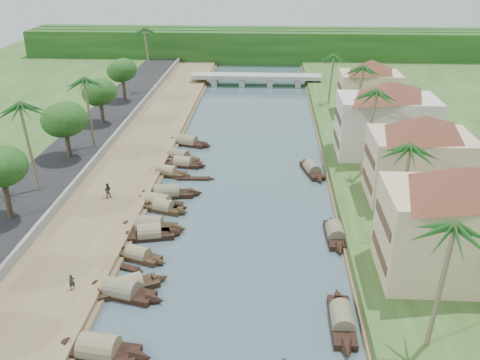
# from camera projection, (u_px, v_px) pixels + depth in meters

# --- Properties ---
(ground) EXTENTS (220.00, 220.00, 0.00)m
(ground) POSITION_uv_depth(u_px,v_px,m) (233.00, 266.00, 50.45)
(ground) COLOR #3A5058
(ground) RESTS_ON ground
(left_bank) EXTENTS (10.00, 180.00, 0.80)m
(left_bank) POSITION_uv_depth(u_px,v_px,m) (121.00, 176.00, 69.43)
(left_bank) COLOR brown
(left_bank) RESTS_ON ground
(right_bank) EXTENTS (16.00, 180.00, 1.20)m
(right_bank) POSITION_uv_depth(u_px,v_px,m) (394.00, 180.00, 67.51)
(right_bank) COLOR #2B441B
(right_bank) RESTS_ON ground
(road) EXTENTS (8.00, 180.00, 1.40)m
(road) POSITION_uv_depth(u_px,v_px,m) (57.00, 172.00, 69.76)
(road) COLOR black
(road) RESTS_ON ground
(retaining_wall) EXTENTS (0.40, 180.00, 1.10)m
(retaining_wall) POSITION_uv_depth(u_px,v_px,m) (89.00, 168.00, 69.27)
(retaining_wall) COLOR slate
(retaining_wall) RESTS_ON left_bank
(treeline) EXTENTS (120.00, 14.00, 8.00)m
(treeline) POSITION_uv_depth(u_px,v_px,m) (259.00, 45.00, 140.34)
(treeline) COLOR #10360E
(treeline) RESTS_ON ground
(bridge) EXTENTS (28.00, 4.00, 2.40)m
(bridge) POSITION_uv_depth(u_px,v_px,m) (256.00, 78.00, 115.64)
(bridge) COLOR gray
(bridge) RESTS_ON ground
(building_near) EXTENTS (14.85, 14.85, 10.20)m
(building_near) POSITION_uv_depth(u_px,v_px,m) (455.00, 222.00, 45.07)
(building_near) COLOR tan
(building_near) RESTS_ON right_bank
(building_mid) EXTENTS (14.11, 14.11, 9.70)m
(building_mid) POSITION_uv_depth(u_px,v_px,m) (420.00, 157.00, 59.76)
(building_mid) COLOR beige
(building_mid) RESTS_ON right_bank
(building_far) EXTENTS (15.59, 15.59, 10.20)m
(building_far) POSITION_uv_depth(u_px,v_px,m) (387.00, 118.00, 72.52)
(building_far) COLOR beige
(building_far) RESTS_ON right_bank
(building_distant) EXTENTS (12.62, 12.62, 9.20)m
(building_distant) POSITION_uv_depth(u_px,v_px,m) (369.00, 86.00, 90.97)
(building_distant) COLOR tan
(building_distant) RESTS_ON right_bank
(sampan_1) EXTENTS (8.55, 2.99, 2.46)m
(sampan_1) POSITION_uv_depth(u_px,v_px,m) (99.00, 350.00, 39.32)
(sampan_1) COLOR black
(sampan_1) RESTS_ON ground
(sampan_2) EXTENTS (7.59, 5.27, 2.09)m
(sampan_2) POSITION_uv_depth(u_px,v_px,m) (127.00, 287.00, 46.71)
(sampan_2) COLOR black
(sampan_2) RESTS_ON ground
(sampan_3) EXTENTS (8.49, 3.83, 2.24)m
(sampan_3) POSITION_uv_depth(u_px,v_px,m) (121.00, 291.00, 46.03)
(sampan_3) COLOR black
(sampan_3) RESTS_ON ground
(sampan_4) EXTENTS (6.46, 3.64, 1.87)m
(sampan_4) POSITION_uv_depth(u_px,v_px,m) (138.00, 256.00, 51.42)
(sampan_4) COLOR black
(sampan_4) RESTS_ON ground
(sampan_5) EXTENTS (7.30, 3.28, 2.26)m
(sampan_5) POSITION_uv_depth(u_px,v_px,m) (150.00, 234.00, 55.22)
(sampan_5) COLOR black
(sampan_5) RESTS_ON ground
(sampan_6) EXTENTS (8.17, 2.30, 2.40)m
(sampan_6) POSITION_uv_depth(u_px,v_px,m) (149.00, 227.00, 56.69)
(sampan_6) COLOR black
(sampan_6) RESTS_ON ground
(sampan_7) EXTENTS (7.96, 3.88, 2.10)m
(sampan_7) POSITION_uv_depth(u_px,v_px,m) (158.00, 202.00, 62.12)
(sampan_7) COLOR black
(sampan_7) RESTS_ON ground
(sampan_8) EXTENTS (6.37, 3.33, 1.97)m
(sampan_8) POSITION_uv_depth(u_px,v_px,m) (164.00, 208.00, 60.82)
(sampan_8) COLOR black
(sampan_8) RESTS_ON ground
(sampan_9) EXTENTS (8.97, 2.89, 2.23)m
(sampan_9) POSITION_uv_depth(u_px,v_px,m) (167.00, 193.00, 64.37)
(sampan_9) COLOR black
(sampan_9) RESTS_ON ground
(sampan_10) EXTENTS (7.34, 3.12, 2.01)m
(sampan_10) POSITION_uv_depth(u_px,v_px,m) (166.00, 172.00, 70.35)
(sampan_10) COLOR black
(sampan_10) RESTS_ON ground
(sampan_11) EXTENTS (7.07, 2.57, 2.02)m
(sampan_11) POSITION_uv_depth(u_px,v_px,m) (183.00, 164.00, 73.26)
(sampan_11) COLOR black
(sampan_11) RESTS_ON ground
(sampan_12) EXTENTS (8.34, 5.57, 2.08)m
(sampan_12) POSITION_uv_depth(u_px,v_px,m) (178.00, 156.00, 75.76)
(sampan_12) COLOR black
(sampan_12) RESTS_ON ground
(sampan_13) EXTENTS (8.35, 4.29, 2.25)m
(sampan_13) POSITION_uv_depth(u_px,v_px,m) (187.00, 142.00, 81.20)
(sampan_13) COLOR black
(sampan_13) RESTS_ON ground
(sampan_14) EXTENTS (1.90, 8.83, 2.14)m
(sampan_14) POSITION_uv_depth(u_px,v_px,m) (342.00, 320.00, 42.50)
(sampan_14) COLOR black
(sampan_14) RESTS_ON ground
(sampan_15) EXTENTS (2.04, 8.02, 2.15)m
(sampan_15) POSITION_uv_depth(u_px,v_px,m) (335.00, 234.00, 55.26)
(sampan_15) COLOR black
(sampan_15) RESTS_ON ground
(sampan_16) EXTENTS (3.49, 8.52, 2.07)m
(sampan_16) POSITION_uv_depth(u_px,v_px,m) (312.00, 170.00, 71.19)
(sampan_16) COLOR black
(sampan_16) RESTS_ON ground
(canoe_1) EXTENTS (4.74, 2.22, 0.77)m
(canoe_1) POSITION_uv_depth(u_px,v_px,m) (122.00, 267.00, 50.16)
(canoe_1) COLOR black
(canoe_1) RESTS_ON ground
(canoe_2) EXTENTS (5.64, 1.04, 0.82)m
(canoe_2) POSITION_uv_depth(u_px,v_px,m) (194.00, 179.00, 69.20)
(canoe_2) COLOR black
(canoe_2) RESTS_ON ground
(palm_0) EXTENTS (3.20, 3.20, 11.36)m
(palm_0) POSITION_uv_depth(u_px,v_px,m) (449.00, 228.00, 34.98)
(palm_0) COLOR #76694F
(palm_0) RESTS_ON ground
(palm_1) EXTENTS (3.20, 3.20, 11.02)m
(palm_1) POSITION_uv_depth(u_px,v_px,m) (407.00, 148.00, 49.74)
(palm_1) COLOR #76694F
(palm_1) RESTS_ON ground
(palm_2) EXTENTS (3.20, 3.20, 12.32)m
(palm_2) POSITION_uv_depth(u_px,v_px,m) (370.00, 93.00, 63.55)
(palm_2) COLOR #76694F
(palm_2) RESTS_ON ground
(palm_3) EXTENTS (3.20, 3.20, 11.64)m
(palm_3) POSITION_uv_depth(u_px,v_px,m) (357.00, 68.00, 79.51)
(palm_3) COLOR #76694F
(palm_3) RESTS_ON ground
(palm_5) EXTENTS (3.20, 3.20, 11.93)m
(palm_5) POSITION_uv_depth(u_px,v_px,m) (24.00, 106.00, 58.96)
(palm_5) COLOR #76694F
(palm_5) RESTS_ON ground
(palm_6) EXTENTS (3.20, 3.20, 11.30)m
(palm_6) POSITION_uv_depth(u_px,v_px,m) (86.00, 81.00, 72.92)
(palm_6) COLOR #76694F
(palm_6) RESTS_ON ground
(palm_7) EXTENTS (3.20, 3.20, 10.25)m
(palm_7) POSITION_uv_depth(u_px,v_px,m) (332.00, 57.00, 95.50)
(palm_7) COLOR #76694F
(palm_7) RESTS_ON ground
(palm_8) EXTENTS (3.20, 3.20, 13.55)m
(palm_8) POSITION_uv_depth(u_px,v_px,m) (148.00, 30.00, 101.78)
(palm_8) COLOR #76694F
(palm_8) RESTS_ON ground
(tree_2) EXTENTS (4.99, 4.99, 7.87)m
(tree_2) POSITION_uv_depth(u_px,v_px,m) (1.00, 167.00, 54.24)
(tree_2) COLOR #413625
(tree_2) RESTS_ON ground
(tree_3) EXTENTS (5.51, 5.51, 7.58)m
(tree_3) POSITION_uv_depth(u_px,v_px,m) (65.00, 120.00, 70.73)
(tree_3) COLOR #413625
(tree_3) RESTS_ON ground
(tree_4) EXTENTS (4.98, 4.98, 7.10)m
(tree_4) POSITION_uv_depth(u_px,v_px,m) (100.00, 93.00, 85.06)
(tree_4) COLOR #413625
(tree_4) RESTS_ON ground
(tree_5) EXTENTS (4.87, 4.87, 7.60)m
(tree_5) POSITION_uv_depth(u_px,v_px,m) (122.00, 71.00, 97.66)
(tree_5) COLOR #413625
(tree_5) RESTS_ON ground
(tree_6) EXTENTS (4.94, 4.94, 6.76)m
(tree_6) POSITION_uv_depth(u_px,v_px,m) (417.00, 115.00, 75.58)
(tree_6) COLOR #413625
(tree_6) RESTS_ON ground
(person_near) EXTENTS (0.63, 0.57, 1.45)m
(person_near) POSITION_uv_depth(u_px,v_px,m) (72.00, 282.00, 45.40)
(person_near) COLOR #222128
(person_near) RESTS_ON left_bank
(person_far) EXTENTS (0.92, 0.74, 1.79)m
(person_far) POSITION_uv_depth(u_px,v_px,m) (108.00, 190.00, 62.13)
(person_far) COLOR #372F26
(person_far) RESTS_ON left_bank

